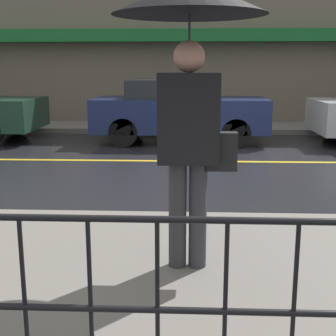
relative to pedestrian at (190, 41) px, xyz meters
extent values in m
plane|color=black|center=(0.88, 5.00, -1.93)|extent=(80.00, 80.00, 0.00)
cube|color=slate|center=(0.88, -0.12, -1.86)|extent=(28.00, 3.14, 0.13)
cube|color=slate|center=(0.88, 9.48, -1.86)|extent=(28.00, 1.87, 0.13)
cube|color=gold|center=(0.88, 5.00, -1.92)|extent=(25.20, 0.12, 0.01)
cube|color=#706656|center=(0.88, 10.57, 1.22)|extent=(28.00, 0.30, 6.30)
cube|color=#196B2D|center=(0.88, 10.14, 0.67)|extent=(16.80, 0.55, 0.35)
cylinder|color=black|center=(-0.84, -1.44, -1.35)|extent=(0.02, 0.02, 0.88)
cylinder|color=black|center=(-0.49, -1.44, -1.35)|extent=(0.02, 0.02, 0.88)
cylinder|color=black|center=(-0.15, -1.44, -1.35)|extent=(0.02, 0.02, 0.88)
cylinder|color=black|center=(0.19, -1.44, -1.35)|extent=(0.02, 0.02, 0.88)
cylinder|color=black|center=(0.53, -1.44, -1.35)|extent=(0.02, 0.02, 0.88)
cylinder|color=#333338|center=(-0.09, 0.00, -1.36)|extent=(0.14, 0.14, 0.87)
cylinder|color=#333338|center=(0.08, 0.00, -1.36)|extent=(0.14, 0.14, 0.87)
cube|color=black|center=(0.00, 0.00, -0.58)|extent=(0.47, 0.28, 0.69)
sphere|color=tan|center=(0.00, 0.00, -0.11)|extent=(0.24, 0.24, 0.24)
cylinder|color=#262628|center=(0.00, 0.00, -0.19)|extent=(0.02, 0.02, 0.76)
cube|color=black|center=(0.26, 0.00, -0.83)|extent=(0.24, 0.12, 0.30)
cylinder|color=black|center=(-4.45, 8.14, -1.58)|extent=(0.69, 0.22, 0.69)
cube|color=#19234C|center=(-0.21, 7.30, -1.28)|extent=(3.98, 1.72, 0.76)
cube|color=#1E2328|center=(-0.37, 7.30, -0.69)|extent=(2.07, 1.59, 0.42)
cylinder|color=black|center=(1.02, 8.05, -1.61)|extent=(0.64, 0.22, 0.64)
cylinder|color=black|center=(1.02, 6.55, -1.61)|extent=(0.64, 0.22, 0.64)
cylinder|color=black|center=(-1.45, 8.05, -1.61)|extent=(0.64, 0.22, 0.64)
cylinder|color=black|center=(-1.45, 6.55, -1.61)|extent=(0.64, 0.22, 0.64)
cylinder|color=black|center=(3.65, 8.16, -1.63)|extent=(0.60, 0.22, 0.60)
camera|label=1|loc=(0.00, -3.61, -0.18)|focal=50.00mm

